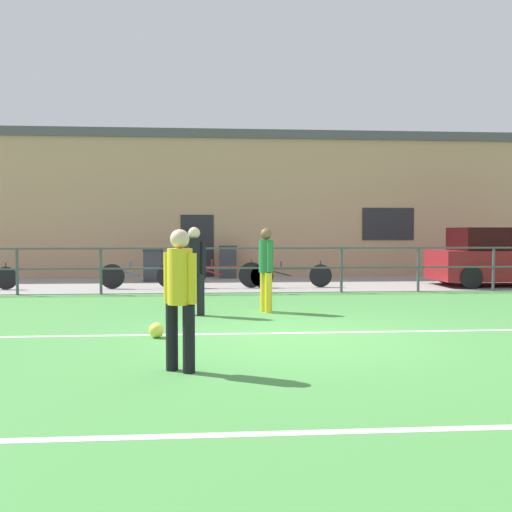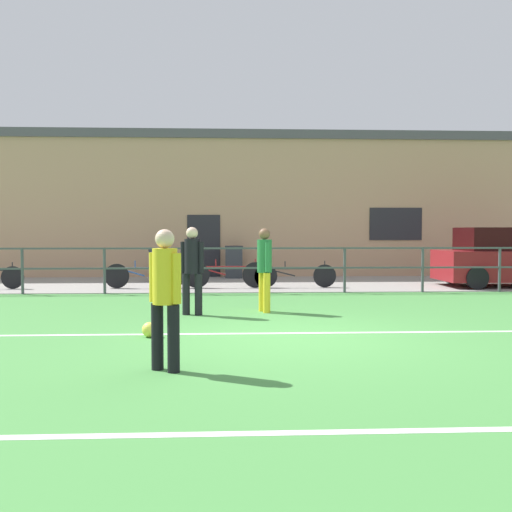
{
  "view_description": "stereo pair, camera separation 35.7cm",
  "coord_description": "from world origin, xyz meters",
  "views": [
    {
      "loc": [
        -1.28,
        -8.31,
        1.56
      ],
      "look_at": [
        -0.35,
        3.69,
        1.03
      ],
      "focal_mm": 40.3,
      "sensor_mm": 36.0,
      "label": 1
    },
    {
      "loc": [
        -0.92,
        -8.34,
        1.56
      ],
      "look_at": [
        -0.35,
        3.69,
        1.03
      ],
      "focal_mm": 40.3,
      "sensor_mm": 36.0,
      "label": 2
    }
  ],
  "objects": [
    {
      "name": "bicycle_parked_0",
      "position": [
        0.88,
        7.2,
        0.35
      ],
      "size": [
        2.24,
        0.04,
        0.73
      ],
      "color": "black",
      "rests_on": "pavement_strip"
    },
    {
      "name": "trash_bin_0",
      "position": [
        -0.76,
        10.46,
        0.55
      ],
      "size": [
        0.58,
        0.5,
        1.05
      ],
      "color": "#33383D",
      "rests_on": "pavement_strip"
    },
    {
      "name": "trash_bin_1",
      "position": [
        -3.07,
        9.38,
        0.52
      ],
      "size": [
        0.58,
        0.49,
        1.0
      ],
      "color": "#33383D",
      "rests_on": "pavement_strip"
    },
    {
      "name": "field_line_touchline",
      "position": [
        0.0,
        0.32,
        0.0
      ],
      "size": [
        36.0,
        0.11,
        0.0
      ],
      "primitive_type": "cube",
      "color": "white",
      "rests_on": "ground"
    },
    {
      "name": "bicycle_parked_1",
      "position": [
        -3.18,
        7.2,
        0.36
      ],
      "size": [
        2.17,
        0.04,
        0.75
      ],
      "color": "black",
      "rests_on": "pavement_strip"
    },
    {
      "name": "pavement_strip",
      "position": [
        0.0,
        8.5,
        0.01
      ],
      "size": [
        48.0,
        5.0,
        0.02
      ],
      "primitive_type": "cube",
      "color": "gray",
      "rests_on": "ground"
    },
    {
      "name": "player_goalkeeper",
      "position": [
        -1.6,
        2.31,
        0.93
      ],
      "size": [
        0.43,
        0.29,
        1.63
      ],
      "rotation": [
        0.0,
        0.0,
        2.87
      ],
      "color": "black",
      "rests_on": "ground"
    },
    {
      "name": "player_winger",
      "position": [
        -1.63,
        -1.96,
        0.9
      ],
      "size": [
        0.37,
        0.29,
        1.58
      ],
      "rotation": [
        0.0,
        0.0,
        2.54
      ],
      "color": "black",
      "rests_on": "ground"
    },
    {
      "name": "bicycle_parked_2",
      "position": [
        -1.0,
        7.2,
        0.38
      ],
      "size": [
        2.28,
        0.04,
        0.78
      ],
      "color": "black",
      "rests_on": "pavement_strip"
    },
    {
      "name": "perimeter_fence",
      "position": [
        0.0,
        6.0,
        0.75
      ],
      "size": [
        36.07,
        0.07,
        1.15
      ],
      "color": "#474C51",
      "rests_on": "ground"
    },
    {
      "name": "parked_car_red",
      "position": [
        6.91,
        7.31,
        0.79
      ],
      "size": [
        3.98,
        1.87,
        1.64
      ],
      "color": "maroon",
      "rests_on": "pavement_strip"
    },
    {
      "name": "player_striker",
      "position": [
        -0.24,
        2.64,
        0.91
      ],
      "size": [
        0.28,
        0.43,
        1.61
      ],
      "rotation": [
        0.0,
        0.0,
        5.01
      ],
      "color": "gold",
      "rests_on": "ground"
    },
    {
      "name": "soccer_ball_match",
      "position": [
        -2.09,
        0.1,
        0.11
      ],
      "size": [
        0.22,
        0.22,
        0.22
      ],
      "primitive_type": "sphere",
      "color": "#E5E04C",
      "rests_on": "ground"
    },
    {
      "name": "field_line_hash",
      "position": [
        0.0,
        -3.99,
        0.0
      ],
      "size": [
        36.0,
        0.11,
        0.0
      ],
      "primitive_type": "cube",
      "color": "white",
      "rests_on": "ground"
    },
    {
      "name": "ground",
      "position": [
        0.0,
        0.0,
        -0.02
      ],
      "size": [
        60.0,
        44.0,
        0.04
      ],
      "primitive_type": "cube",
      "color": "#478C42"
    },
    {
      "name": "clubhouse_facade",
      "position": [
        0.0,
        12.2,
        2.49
      ],
      "size": [
        28.0,
        2.56,
        4.96
      ],
      "color": "tan",
      "rests_on": "ground"
    }
  ]
}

